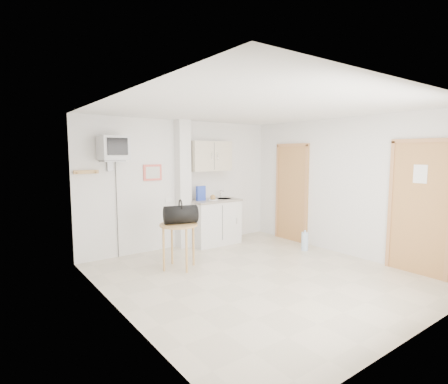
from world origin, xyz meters
TOP-DOWN VIEW (x-y plane):
  - ground at (0.00, 0.00)m, footprint 4.50×4.50m
  - room_envelope at (0.24, 0.09)m, footprint 4.24×4.54m
  - kitchenette at (0.57, 2.00)m, footprint 1.03×0.58m
  - crt_television at (-1.45, 2.02)m, footprint 0.44×0.45m
  - round_table at (-0.77, 1.05)m, footprint 0.61×0.61m
  - duffel_bag at (-0.72, 1.07)m, footprint 0.59×0.42m
  - water_bottle at (1.69, 0.53)m, footprint 0.13×0.13m

SIDE VIEW (x-z plane):
  - ground at x=0.00m, z-range 0.00..0.00m
  - water_bottle at x=1.69m, z-range -0.02..0.37m
  - round_table at x=-0.77m, z-range 0.26..0.99m
  - kitchenette at x=0.57m, z-range -0.25..1.85m
  - duffel_bag at x=-0.72m, z-range 0.69..1.08m
  - room_envelope at x=0.24m, z-range 0.26..2.81m
  - crt_television at x=-1.45m, z-range 0.86..3.01m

